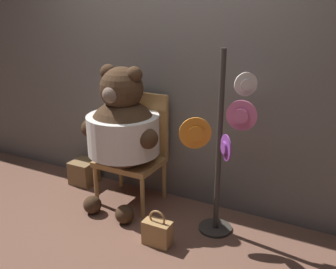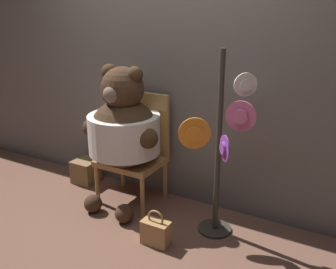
{
  "view_description": "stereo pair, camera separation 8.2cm",
  "coord_description": "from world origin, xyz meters",
  "px_view_note": "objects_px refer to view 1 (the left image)",
  "views": [
    {
      "loc": [
        1.54,
        -2.29,
        1.8
      ],
      "look_at": [
        0.17,
        0.32,
        0.77
      ],
      "focal_mm": 40.0,
      "sensor_mm": 36.0,
      "label": 1
    },
    {
      "loc": [
        1.61,
        -2.25,
        1.8
      ],
      "look_at": [
        0.17,
        0.32,
        0.77
      ],
      "focal_mm": 40.0,
      "sensor_mm": 36.0,
      "label": 2
    }
  ],
  "objects_px": {
    "teddy_bear": "(123,130)",
    "hat_display_rack": "(221,150)",
    "chair": "(135,146)",
    "handbag_on_ground": "(157,232)"
  },
  "relations": [
    {
      "from": "handbag_on_ground",
      "to": "teddy_bear",
      "type": "bearing_deg",
      "value": 144.3
    },
    {
      "from": "chair",
      "to": "hat_display_rack",
      "type": "distance_m",
      "value": 0.96
    },
    {
      "from": "chair",
      "to": "teddy_bear",
      "type": "relative_size",
      "value": 0.78
    },
    {
      "from": "hat_display_rack",
      "to": "handbag_on_ground",
      "type": "bearing_deg",
      "value": -131.78
    },
    {
      "from": "teddy_bear",
      "to": "handbag_on_ground",
      "type": "distance_m",
      "value": 0.96
    },
    {
      "from": "chair",
      "to": "hat_display_rack",
      "type": "height_order",
      "value": "hat_display_rack"
    },
    {
      "from": "teddy_bear",
      "to": "hat_display_rack",
      "type": "distance_m",
      "value": 0.93
    },
    {
      "from": "chair",
      "to": "teddy_bear",
      "type": "bearing_deg",
      "value": -94.22
    },
    {
      "from": "chair",
      "to": "teddy_bear",
      "type": "height_order",
      "value": "teddy_bear"
    },
    {
      "from": "teddy_bear",
      "to": "chair",
      "type": "bearing_deg",
      "value": 85.78
    }
  ]
}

